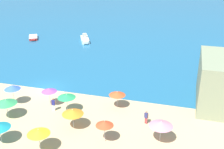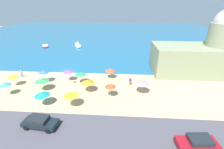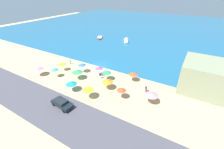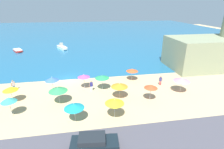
# 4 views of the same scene
# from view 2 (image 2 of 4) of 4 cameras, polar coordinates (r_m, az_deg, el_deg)

# --- Properties ---
(ground_plane) EXTENTS (160.00, 160.00, 0.00)m
(ground_plane) POSITION_cam_2_polar(r_m,az_deg,el_deg) (35.77, -17.95, 0.71)
(ground_plane) COLOR tan
(sea) EXTENTS (150.00, 110.00, 0.05)m
(sea) POSITION_cam_2_polar(r_m,az_deg,el_deg) (87.38, -4.95, 15.52)
(sea) COLOR #1F5F87
(sea) RESTS_ON ground_plane
(coastal_road) EXTENTS (80.00, 8.00, 0.06)m
(coastal_road) POSITION_cam_2_polar(r_m,az_deg,el_deg) (22.65, -34.70, -18.08)
(coastal_road) COLOR #48464F
(coastal_road) RESTS_ON ground_plane
(beach_umbrella_0) EXTENTS (2.40, 2.40, 2.39)m
(beach_umbrella_0) POSITION_cam_2_polar(r_m,az_deg,el_deg) (25.70, 11.56, -3.00)
(beach_umbrella_0) COLOR #B2B2B7
(beach_umbrella_0) RESTS_ON ground_plane
(beach_umbrella_1) EXTENTS (2.13, 2.13, 2.39)m
(beach_umbrella_1) POSITION_cam_2_polar(r_m,az_deg,el_deg) (29.02, -11.87, 0.38)
(beach_umbrella_1) COLOR #B2B2B7
(beach_umbrella_1) RESTS_ON ground_plane
(beach_umbrella_2) EXTENTS (1.79, 1.79, 2.45)m
(beach_umbrella_2) POSITION_cam_2_polar(r_m,az_deg,el_deg) (24.14, -0.66, -4.21)
(beach_umbrella_2) COLOR #B2B2B7
(beach_umbrella_2) RESTS_ON ground_plane
(beach_umbrella_3) EXTENTS (1.74, 1.74, 2.52)m
(beach_umbrella_3) POSITION_cam_2_polar(r_m,az_deg,el_deg) (30.22, -35.63, -2.90)
(beach_umbrella_3) COLOR #B2B2B7
(beach_umbrella_3) RESTS_ON ground_plane
(beach_umbrella_4) EXTENTS (2.43, 2.43, 2.35)m
(beach_umbrella_4) POSITION_cam_2_polar(r_m,az_deg,el_deg) (28.83, -25.15, -1.90)
(beach_umbrella_4) COLOR #B2B2B7
(beach_umbrella_4) RESTS_ON ground_plane
(beach_umbrella_5) EXTENTS (1.89, 1.89, 2.34)m
(beach_umbrella_5) POSITION_cam_2_polar(r_m,az_deg,el_deg) (33.16, -33.54, -0.45)
(beach_umbrella_5) COLOR #B2B2B7
(beach_umbrella_5) RESTS_ON ground_plane
(beach_umbrella_6) EXTENTS (1.90, 1.90, 2.38)m
(beach_umbrella_6) POSITION_cam_2_polar(r_m,az_deg,el_deg) (30.62, -16.35, 1.17)
(beach_umbrella_6) COLOR #B2B2B7
(beach_umbrella_6) RESTS_ON ground_plane
(beach_umbrella_7) EXTENTS (2.23, 2.23, 2.28)m
(beach_umbrella_7) POSITION_cam_2_polar(r_m,az_deg,el_deg) (24.62, -25.12, -6.71)
(beach_umbrella_7) COLOR #B2B2B7
(beach_umbrella_7) RESTS_ON ground_plane
(beach_umbrella_8) EXTENTS (2.02, 2.02, 2.19)m
(beach_umbrella_8) POSITION_cam_2_polar(r_m,az_deg,el_deg) (30.59, -0.69, 1.79)
(beach_umbrella_8) COLOR #B2B2B7
(beach_umbrella_8) RESTS_ON ground_plane
(beach_umbrella_9) EXTENTS (1.97, 1.97, 2.66)m
(beach_umbrella_9) POSITION_cam_2_polar(r_m,az_deg,el_deg) (31.64, -24.65, 1.05)
(beach_umbrella_9) COLOR #B2B2B7
(beach_umbrella_9) RESTS_ON ground_plane
(beach_umbrella_11) EXTENTS (2.17, 2.17, 2.50)m
(beach_umbrella_11) POSITION_cam_2_polar(r_m,az_deg,el_deg) (22.57, -15.40, -7.27)
(beach_umbrella_11) COLOR #B2B2B7
(beach_umbrella_11) RESTS_ON ground_plane
(beach_umbrella_12) EXTENTS (2.32, 2.32, 2.31)m
(beach_umbrella_12) POSITION_cam_2_polar(r_m,az_deg,el_deg) (26.01, -9.17, -2.67)
(beach_umbrella_12) COLOR #B2B2B7
(beach_umbrella_12) RESTS_ON ground_plane
(bather_0) EXTENTS (0.55, 0.31, 1.69)m
(bather_0) POSITION_cam_2_polar(r_m,az_deg,el_deg) (29.81, -14.90, -1.77)
(bather_0) COLOR white
(bather_0) RESTS_ON ground_plane
(bather_1) EXTENTS (0.53, 0.35, 1.60)m
(bather_1) POSITION_cam_2_polar(r_m,az_deg,el_deg) (28.59, 6.95, -2.38)
(bather_1) COLOR #D74244
(bather_1) RESTS_ON ground_plane
(bather_2) EXTENTS (0.40, 0.45, 1.73)m
(bather_2) POSITION_cam_2_polar(r_m,az_deg,el_deg) (36.80, -31.27, 0.52)
(bather_2) COLOR #3F74BA
(bather_2) RESTS_ON ground_plane
(parked_car_0) EXTENTS (4.29, 2.12, 1.44)m
(parked_car_0) POSITION_cam_2_polar(r_m,az_deg,el_deg) (19.36, 29.85, -21.57)
(parked_car_0) COLOR maroon
(parked_car_0) RESTS_ON coastal_road
(parked_car_1) EXTENTS (4.42, 2.24, 1.39)m
(parked_car_1) POSITION_cam_2_polar(r_m,az_deg,el_deg) (21.28, -25.81, -15.95)
(parked_car_1) COLOR black
(parked_car_1) RESTS_ON coastal_road
(skiff_nearshore) EXTENTS (3.33, 4.16, 0.57)m
(skiff_nearshore) POSITION_cam_2_polar(r_m,az_deg,el_deg) (61.18, -24.03, 9.86)
(skiff_nearshore) COLOR #AE2C27
(skiff_nearshore) RESTS_ON sea
(skiff_offshore) EXTENTS (3.43, 5.06, 1.66)m
(skiff_offshore) POSITION_cam_2_polar(r_m,az_deg,el_deg) (57.80, -12.87, 10.77)
(skiff_offshore) COLOR silver
(skiff_offshore) RESTS_ON sea
(harbor_fortress) EXTENTS (17.08, 9.11, 13.41)m
(harbor_fortress) POSITION_cam_2_polar(r_m,az_deg,el_deg) (38.06, 31.31, 6.86)
(harbor_fortress) COLOR gray
(harbor_fortress) RESTS_ON ground_plane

